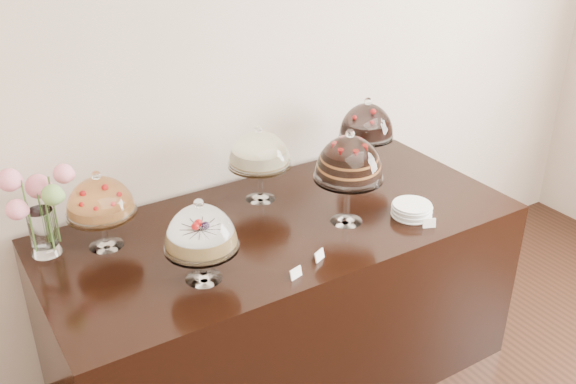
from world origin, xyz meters
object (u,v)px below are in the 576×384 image
cake_stand_sugar_sponge (201,232)px  plate_stack (412,210)px  display_counter (283,301)px  cake_stand_fruit_tart (100,200)px  flower_vase (38,206)px  cake_stand_dark_choco (367,124)px  cake_stand_choco_layer (349,161)px  cake_stand_cheesecake (259,152)px

cake_stand_sugar_sponge → plate_stack: bearing=-2.6°
display_counter → plate_stack: plate_stack is taller
cake_stand_fruit_tart → flower_vase: flower_vase is taller
display_counter → cake_stand_dark_choco: cake_stand_dark_choco is taller
cake_stand_choco_layer → cake_stand_fruit_tart: cake_stand_choco_layer is taller
cake_stand_cheesecake → display_counter: bearing=-97.0°
cake_stand_choco_layer → cake_stand_cheesecake: cake_stand_choco_layer is taller
plate_stack → cake_stand_fruit_tart: bearing=159.0°
cake_stand_sugar_sponge → cake_stand_choco_layer: size_ratio=0.79×
cake_stand_cheesecake → plate_stack: bearing=-45.6°
cake_stand_dark_choco → cake_stand_fruit_tart: bearing=-179.1°
cake_stand_sugar_sponge → flower_vase: size_ratio=0.91×
cake_stand_cheesecake → plate_stack: cake_stand_cheesecake is taller
cake_stand_dark_choco → cake_stand_fruit_tart: (-1.43, -0.02, -0.04)m
cake_stand_choco_layer → cake_stand_fruit_tart: 1.09m
cake_stand_fruit_tart → cake_stand_cheesecake: bearing=2.1°
cake_stand_dark_choco → cake_stand_sugar_sponge: bearing=-158.1°
display_counter → cake_stand_choco_layer: cake_stand_choco_layer is taller
flower_vase → plate_stack: size_ratio=2.11×
cake_stand_sugar_sponge → display_counter: bearing=23.6°
cake_stand_sugar_sponge → cake_stand_dark_choco: size_ratio=0.88×
cake_stand_sugar_sponge → cake_stand_fruit_tart: 0.52m
cake_stand_sugar_sponge → cake_stand_fruit_tart: (-0.25, 0.45, 0.01)m
cake_stand_sugar_sponge → cake_stand_dark_choco: cake_stand_dark_choco is taller
cake_stand_choco_layer → plate_stack: 0.42m
cake_stand_dark_choco → cake_stand_fruit_tart: cake_stand_dark_choco is taller
cake_stand_fruit_tart → cake_stand_choco_layer: bearing=-20.4°
cake_stand_sugar_sponge → cake_stand_fruit_tart: cake_stand_sugar_sponge is taller
cake_stand_choco_layer → cake_stand_dark_choco: bearing=43.9°
cake_stand_dark_choco → plate_stack: 0.59m
display_counter → cake_stand_choco_layer: 0.81m
cake_stand_cheesecake → plate_stack: 0.77m
display_counter → cake_stand_fruit_tart: (-0.76, 0.23, 0.67)m
display_counter → cake_stand_cheesecake: (0.03, 0.26, 0.70)m
cake_stand_dark_choco → flower_vase: cake_stand_dark_choco is taller
cake_stand_dark_choco → display_counter: bearing=-159.3°
cake_stand_sugar_sponge → cake_stand_cheesecake: 0.72m
display_counter → cake_stand_cheesecake: bearing=83.0°
cake_stand_dark_choco → plate_stack: (-0.12, -0.52, -0.24)m
cake_stand_choco_layer → cake_stand_fruit_tart: (-1.02, 0.38, -0.08)m
cake_stand_cheesecake → cake_stand_fruit_tart: cake_stand_cheesecake is taller
cake_stand_fruit_tart → flower_vase: size_ratio=0.91×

